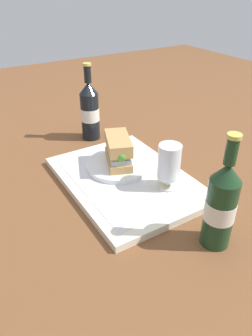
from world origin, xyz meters
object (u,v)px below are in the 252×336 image
(plate, at_px, (119,165))
(sandwich, at_px, (118,151))
(beer_glass, at_px, (169,165))
(beer_bottle, at_px, (221,205))
(second_bottle, at_px, (90,110))

(plate, relative_size, sandwich, 1.32)
(beer_glass, relative_size, beer_bottle, 0.47)
(beer_glass, bearing_deg, sandwich, -157.70)
(beer_bottle, bearing_deg, plate, -174.02)
(beer_glass, height_order, second_bottle, second_bottle)
(plate, distance_m, sandwich, 0.05)
(sandwich, height_order, beer_glass, beer_glass)
(second_bottle, bearing_deg, beer_bottle, 0.04)
(plate, distance_m, beer_glass, 0.18)
(beer_bottle, height_order, second_bottle, same)
(beer_glass, xyz_separation_m, second_bottle, (-0.42, -0.02, 0.01))
(sandwich, relative_size, beer_glass, 1.16)
(sandwich, xyz_separation_m, beer_glass, (0.15, 0.06, 0.01))
(sandwich, xyz_separation_m, beer_bottle, (0.36, 0.04, 0.03))
(sandwich, xyz_separation_m, second_bottle, (-0.26, 0.04, 0.03))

